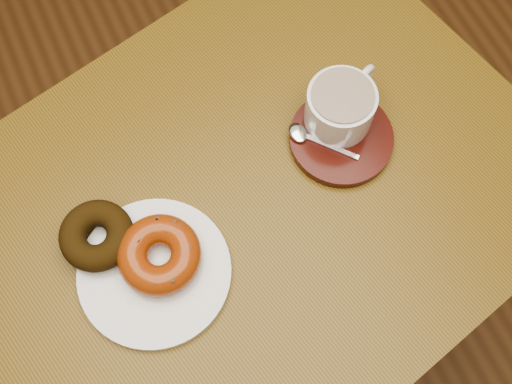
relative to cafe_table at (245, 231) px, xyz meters
name	(u,v)px	position (x,y,z in m)	size (l,w,h in m)	color
ground	(258,181)	(0.18, 0.32, -0.69)	(6.00, 6.00, 0.00)	brown
cafe_table	(245,231)	(0.00, 0.00, 0.00)	(1.00, 0.84, 0.82)	brown
donut_plate	(155,272)	(-0.15, -0.04, 0.14)	(0.21, 0.21, 0.01)	white
donut_cinnamon	(97,236)	(-0.20, 0.03, 0.16)	(0.10, 0.10, 0.04)	#301F09
donut_caramel	(159,255)	(-0.13, -0.03, 0.16)	(0.14, 0.14, 0.04)	#9C3E11
saucer	(341,138)	(0.17, 0.03, 0.14)	(0.15, 0.15, 0.02)	#3B0E08
coffee_cup	(341,106)	(0.18, 0.06, 0.18)	(0.12, 0.10, 0.07)	white
teaspoon	(304,135)	(0.12, 0.05, 0.15)	(0.08, 0.09, 0.01)	silver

